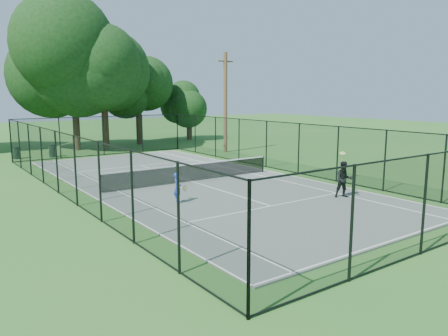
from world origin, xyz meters
TOP-DOWN VIEW (x-y plane):
  - ground at (0.00, 0.00)m, footprint 120.00×120.00m
  - tennis_court at (0.00, 0.00)m, footprint 11.00×24.00m
  - tennis_net at (0.00, 0.00)m, footprint 10.08×0.08m
  - fence at (0.00, 0.00)m, footprint 13.10×26.10m
  - tree_near_left at (-0.71, 17.32)m, footprint 8.03×8.03m
  - tree_near_mid at (1.32, 16.03)m, footprint 6.98×6.98m
  - tree_near_right at (5.47, 18.45)m, footprint 5.52×5.52m
  - tree_far_right at (11.43, 19.24)m, footprint 4.25×4.25m
  - trash_bin_left at (-5.89, 14.79)m, footprint 0.58×0.58m
  - trash_bin_right at (-3.50, 14.20)m, footprint 0.58×0.58m
  - utility_pole at (8.68, 9.00)m, footprint 1.40×0.30m
  - player_blue at (-2.88, -3.62)m, footprint 0.80×0.55m
  - player_black at (3.70, -7.10)m, footprint 1.00×0.96m

SIDE VIEW (x-z plane):
  - ground at x=0.00m, z-range 0.00..0.00m
  - tennis_court at x=0.00m, z-range 0.00..0.06m
  - trash_bin_left at x=-5.89m, z-range 0.01..0.91m
  - trash_bin_right at x=-3.50m, z-range 0.01..0.98m
  - tennis_net at x=0.00m, z-range 0.10..1.05m
  - player_blue at x=-2.88m, z-range 0.06..1.38m
  - player_black at x=3.70m, z-range -0.13..1.90m
  - fence at x=0.00m, z-range 0.00..3.00m
  - tree_far_right at x=11.43m, z-range 0.66..6.28m
  - utility_pole at x=8.68m, z-range 0.06..7.98m
  - tree_near_right at x=5.47m, z-range 1.03..8.65m
  - tree_near_mid at x=1.32m, z-range 1.06..10.19m
  - tree_near_left at x=-0.71m, z-range 1.21..11.69m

